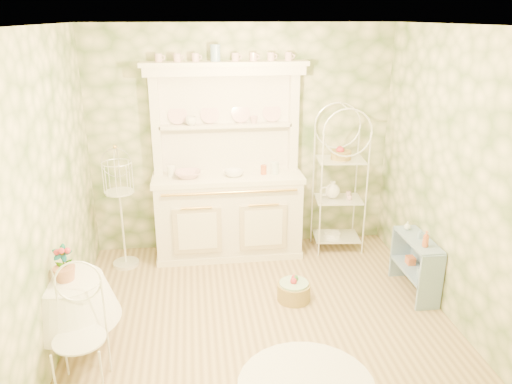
{
  "coord_description": "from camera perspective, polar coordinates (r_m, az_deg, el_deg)",
  "views": [
    {
      "loc": [
        -0.59,
        -4.03,
        2.77
      ],
      "look_at": [
        0.0,
        0.5,
        1.15
      ],
      "focal_mm": 35.0,
      "sensor_mm": 36.0,
      "label": 1
    }
  ],
  "objects": [
    {
      "name": "floor",
      "position": [
        4.93,
        0.78,
        -14.7
      ],
      "size": [
        3.6,
        3.6,
        0.0
      ],
      "primitive_type": "plane",
      "color": "tan",
      "rests_on": "ground"
    },
    {
      "name": "ceiling",
      "position": [
        4.07,
        0.96,
        18.54
      ],
      "size": [
        3.6,
        3.6,
        0.0
      ],
      "primitive_type": "plane",
      "color": "white",
      "rests_on": "floor"
    },
    {
      "name": "wall_left",
      "position": [
        4.44,
        -22.8,
        -0.72
      ],
      "size": [
        3.6,
        3.6,
        0.0
      ],
      "primitive_type": "plane",
      "color": "beige",
      "rests_on": "floor"
    },
    {
      "name": "wall_right",
      "position": [
        4.89,
        22.21,
        1.17
      ],
      "size": [
        3.6,
        3.6,
        0.0
      ],
      "primitive_type": "plane",
      "color": "beige",
      "rests_on": "floor"
    },
    {
      "name": "wall_back",
      "position": [
        6.03,
        -1.6,
        5.91
      ],
      "size": [
        3.6,
        3.6,
        0.0
      ],
      "primitive_type": "plane",
      "color": "beige",
      "rests_on": "floor"
    },
    {
      "name": "wall_front",
      "position": [
        2.71,
        6.45,
        -12.29
      ],
      "size": [
        3.6,
        3.6,
        0.0
      ],
      "primitive_type": "plane",
      "color": "beige",
      "rests_on": "floor"
    },
    {
      "name": "kitchen_dresser",
      "position": [
        5.79,
        -3.27,
        3.22
      ],
      "size": [
        1.87,
        0.61,
        2.29
      ],
      "primitive_type": "cube",
      "color": "white",
      "rests_on": "floor"
    },
    {
      "name": "bakers_rack",
      "position": [
        6.09,
        9.53,
        1.55
      ],
      "size": [
        0.61,
        0.47,
        1.83
      ],
      "primitive_type": "cube",
      "rotation": [
        0.0,
        0.0,
        -0.11
      ],
      "color": "white",
      "rests_on": "floor"
    },
    {
      "name": "side_shelf",
      "position": [
        5.52,
        17.73,
        -8.15
      ],
      "size": [
        0.33,
        0.71,
        0.58
      ],
      "primitive_type": "cube",
      "rotation": [
        0.0,
        0.0,
        -0.11
      ],
      "color": "#7C99B7",
      "rests_on": "floor"
    },
    {
      "name": "round_table",
      "position": [
        4.62,
        -20.43,
        -12.96
      ],
      "size": [
        0.93,
        0.93,
        0.77
      ],
      "primitive_type": "cylinder",
      "rotation": [
        0.0,
        0.0,
        -0.42
      ],
      "color": "white",
      "rests_on": "floor"
    },
    {
      "name": "cafe_chair",
      "position": [
        4.21,
        -19.41,
        -16.3
      ],
      "size": [
        0.37,
        0.37,
        0.77
      ],
      "primitive_type": "cube",
      "rotation": [
        0.0,
        0.0,
        0.04
      ],
      "color": "white",
      "rests_on": "floor"
    },
    {
      "name": "birdcage_stand",
      "position": [
        5.83,
        -15.21,
        -1.62
      ],
      "size": [
        0.35,
        0.35,
        1.47
      ],
      "primitive_type": "cube",
      "rotation": [
        0.0,
        0.0,
        0.01
      ],
      "color": "white",
      "rests_on": "floor"
    },
    {
      "name": "floor_basket",
      "position": [
        5.23,
        4.33,
        -11.15
      ],
      "size": [
        0.34,
        0.34,
        0.21
      ],
      "primitive_type": "cylinder",
      "rotation": [
        0.0,
        0.0,
        0.02
      ],
      "color": "#A68B4A",
      "rests_on": "floor"
    },
    {
      "name": "bowl_floral",
      "position": [
        5.79,
        -7.78,
        1.74
      ],
      "size": [
        0.31,
        0.31,
        0.07
      ],
      "primitive_type": "imported",
      "rotation": [
        0.0,
        0.0,
        0.04
      ],
      "color": "white",
      "rests_on": "kitchen_dresser"
    },
    {
      "name": "bowl_white",
      "position": [
        5.8,
        -2.51,
        1.92
      ],
      "size": [
        0.24,
        0.24,
        0.07
      ],
      "primitive_type": "imported",
      "rotation": [
        0.0,
        0.0,
        -0.07
      ],
      "color": "white",
      "rests_on": "kitchen_dresser"
    },
    {
      "name": "cup_left",
      "position": [
        5.81,
        -7.43,
        7.87
      ],
      "size": [
        0.14,
        0.14,
        0.1
      ],
      "primitive_type": "imported",
      "rotation": [
        0.0,
        0.0,
        0.13
      ],
      "color": "white",
      "rests_on": "kitchen_dresser"
    },
    {
      "name": "cup_right",
      "position": [
        5.87,
        -0.25,
        8.14
      ],
      "size": [
        0.12,
        0.12,
        0.09
      ],
      "primitive_type": "imported",
      "rotation": [
        0.0,
        0.0,
        0.43
      ],
      "color": "white",
      "rests_on": "kitchen_dresser"
    },
    {
      "name": "potted_geranium",
      "position": [
        4.4,
        -21.14,
        -7.77
      ],
      "size": [
        0.16,
        0.11,
        0.3
      ],
      "primitive_type": "imported",
      "rotation": [
        0.0,
        0.0,
        0.01
      ],
      "color": "#3F7238",
      "rests_on": "round_table"
    },
    {
      "name": "bottle_amber",
      "position": [
        5.2,
        18.83,
        -5.27
      ],
      "size": [
        0.07,
        0.07,
        0.17
      ],
      "primitive_type": "imported",
      "rotation": [
        0.0,
        0.0,
        -0.02
      ],
      "color": "#C76031",
      "rests_on": "side_shelf"
    },
    {
      "name": "bottle_blue",
      "position": [
        5.38,
        18.3,
        -4.7
      ],
      "size": [
        0.05,
        0.05,
        0.1
      ],
      "primitive_type": "imported",
      "rotation": [
        0.0,
        0.0,
        -0.1
      ],
      "color": "#80A3C2",
      "rests_on": "side_shelf"
    },
    {
      "name": "bottle_glass",
      "position": [
        5.56,
        16.9,
        -3.82
      ],
      "size": [
        0.09,
        0.09,
        0.09
      ],
      "primitive_type": "imported",
      "rotation": [
        0.0,
        0.0,
        0.4
      ],
      "color": "silver",
      "rests_on": "side_shelf"
    }
  ]
}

